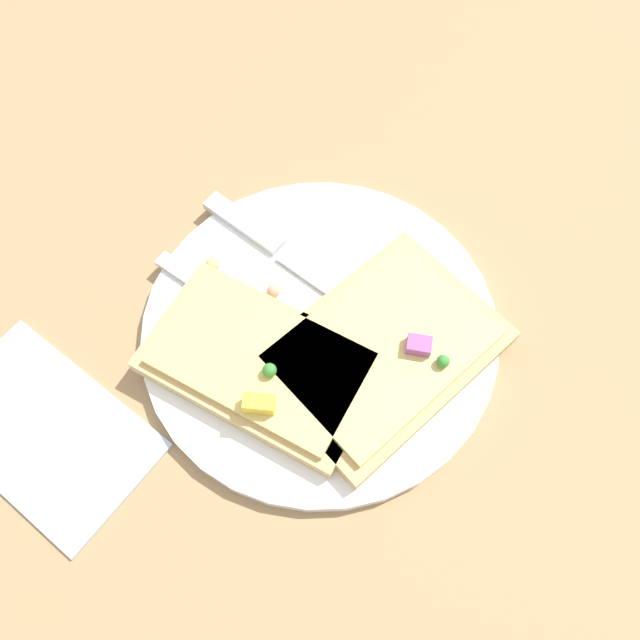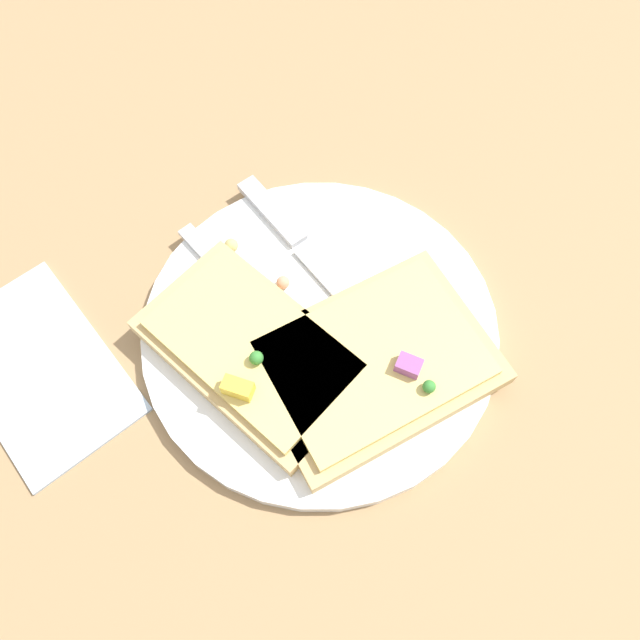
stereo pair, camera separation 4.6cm
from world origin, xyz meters
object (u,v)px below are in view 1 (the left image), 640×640
fork (276,336)px  pizza_slice_main (383,349)px  plate (320,329)px  pizza_slice_corner (261,363)px  knife (287,254)px  napkin (44,430)px

fork → pizza_slice_main: 0.08m
plate → pizza_slice_corner: (-0.01, -0.05, 0.02)m
fork → pizza_slice_corner: bearing=-75.5°
fork → knife: knife is taller
plate → napkin: 0.21m
napkin → fork: bearing=59.9°
knife → napkin: size_ratio=1.25×
plate → pizza_slice_main: 0.05m
plate → knife: bearing=149.9°
knife → pizza_slice_main: pizza_slice_main is taller
plate → fork: fork is taller
knife → pizza_slice_main: bearing=-11.5°
plate → pizza_slice_main: (0.05, 0.01, 0.02)m
pizza_slice_corner → knife: bearing=109.0°
fork → pizza_slice_main: bearing=25.5°
fork → plate: bearing=51.5°
knife → pizza_slice_corner: (0.05, -0.09, 0.01)m
pizza_slice_main → pizza_slice_corner: 0.09m
pizza_slice_main → pizza_slice_corner: (-0.06, -0.06, 0.00)m
plate → fork: (-0.02, -0.03, 0.01)m
fork → pizza_slice_main: pizza_slice_main is taller
pizza_slice_main → knife: bearing=87.9°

